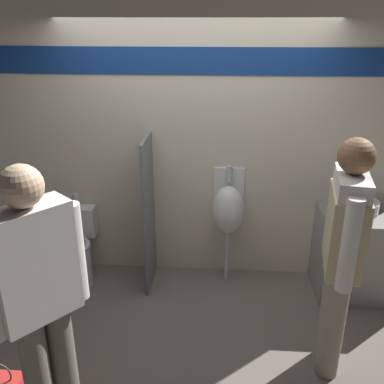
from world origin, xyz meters
The scene contains 10 objects.
ground_plane centered at (0.00, 0.00, 0.00)m, with size 16.00×16.00×0.00m, color #70665B.
display_wall centered at (0.00, 0.60, 1.36)m, with size 4.10×0.07×2.70m.
sink_counter centered at (1.60, 0.28, 0.41)m, with size 0.80×0.58×0.83m.
sink_basin centered at (1.55, 0.34, 0.88)m, with size 0.33×0.33×0.25m.
cell_phone centered at (1.36, 0.17, 0.83)m, with size 0.07×0.14×0.01m.
divider_near_counter centered at (-0.43, 0.31, 0.75)m, with size 0.03×0.52×1.50m.
urinal_near_counter centered at (0.34, 0.43, 0.77)m, with size 0.31×0.31×1.19m.
toilet centered at (-1.19, 0.28, 0.31)m, with size 0.37×0.53×0.88m.
person_in_vest centered at (1.10, -0.72, 1.05)m, with size 0.30×0.63×1.81m.
person_with_lanyard centered at (-0.78, -1.37, 1.00)m, with size 0.45×0.51×1.81m.
Camera 1 is at (0.24, -3.36, 2.50)m, focal length 40.00 mm.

